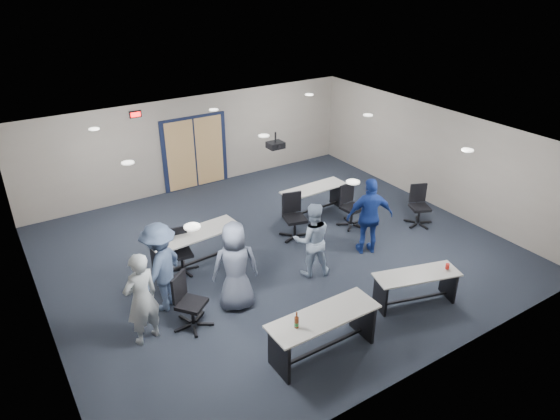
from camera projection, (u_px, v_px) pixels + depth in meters
floor at (276, 251)px, 11.69m from camera, size 10.00×10.00×0.00m
back_wall at (194, 143)px, 14.47m from camera, size 10.00×0.04×2.70m
front_wall at (431, 304)px, 7.69m from camera, size 10.00×0.04×2.70m
left_wall at (33, 265)px, 8.68m from camera, size 0.04×9.00×2.70m
right_wall at (432, 156)px, 13.49m from camera, size 0.04×9.00×2.70m
ceiling at (276, 141)px, 10.48m from camera, size 10.00×9.00×0.04m
double_door at (195, 153)px, 14.58m from camera, size 2.00×0.07×2.20m
exit_sign at (135, 114)px, 13.17m from camera, size 0.32×0.07×0.18m
ceiling_projector at (276, 145)px, 11.13m from camera, size 0.35×0.32×0.37m
ceiling_can_lights at (270, 139)px, 10.68m from camera, size 6.24×5.74×0.02m
table_front_left at (323, 327)px, 8.40m from camera, size 1.99×0.67×1.11m
table_front_right at (416, 283)px, 9.71m from camera, size 1.77×1.02×0.79m
table_back_left at (196, 243)px, 10.88m from camera, size 2.08×0.84×0.82m
table_back_right at (314, 196)px, 13.20m from camera, size 1.85×0.67×0.74m
chair_back_a at (181, 252)px, 10.69m from camera, size 0.70×0.70×0.99m
chair_back_c at (295, 217)px, 12.00m from camera, size 0.85×0.85×1.12m
chair_back_d at (352, 207)px, 12.55m from camera, size 0.73×0.73×1.09m
chair_loose_left at (191, 302)px, 9.05m from camera, size 0.96×0.96×1.08m
chair_loose_right at (420, 206)px, 12.63m from camera, size 0.86×0.86×1.04m
person_gray at (142, 299)px, 8.56m from camera, size 0.74×0.58×1.78m
person_plaid at (235, 266)px, 9.42m from camera, size 1.03×0.83×1.83m
person_lightblue at (312, 240)px, 10.49m from camera, size 0.99×0.89×1.66m
person_navy at (370, 216)px, 11.26m from camera, size 1.16×0.84×1.83m
person_back at (161, 267)px, 9.41m from camera, size 1.34×1.26×1.82m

